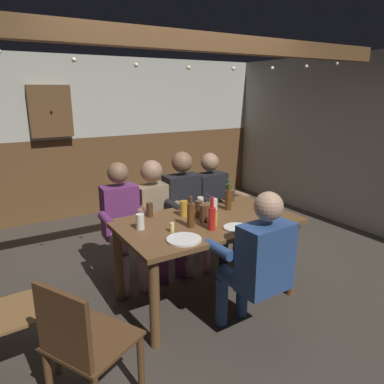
# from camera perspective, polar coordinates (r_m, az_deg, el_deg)

# --- Properties ---
(ground_plane) EXTENTS (6.76, 6.76, 0.00)m
(ground_plane) POSITION_cam_1_polar(r_m,az_deg,el_deg) (3.63, 1.31, -15.31)
(ground_plane) COLOR #423A33
(back_wall_upper) EXTENTS (5.53, 0.12, 1.17)m
(back_wall_upper) POSITION_cam_1_polar(r_m,az_deg,el_deg) (5.75, -14.68, 14.25)
(back_wall_upper) COLOR beige
(back_wall_wainscot) EXTENTS (5.53, 0.12, 1.19)m
(back_wall_wainscot) POSITION_cam_1_polar(r_m,az_deg,el_deg) (5.88, -13.89, 2.72)
(back_wall_wainscot) COLOR brown
(back_wall_wainscot) RESTS_ON ground_plane
(ceiling_beam) EXTENTS (4.98, 0.14, 0.16)m
(ceiling_beam) POSITION_cam_1_polar(r_m,az_deg,el_deg) (3.36, -1.03, 22.71)
(ceiling_beam) COLOR brown
(dining_table) EXTENTS (1.57, 0.91, 0.76)m
(dining_table) POSITION_cam_1_polar(r_m,az_deg,el_deg) (3.26, 2.38, -6.25)
(dining_table) COLOR brown
(dining_table) RESTS_ON ground_plane
(person_0) EXTENTS (0.50, 0.52, 1.21)m
(person_0) POSITION_cam_1_polar(r_m,az_deg,el_deg) (3.59, -10.81, -4.27)
(person_0) COLOR #6B2D66
(person_0) RESTS_ON ground_plane
(person_1) EXTENTS (0.54, 0.54, 1.20)m
(person_1) POSITION_cam_1_polar(r_m,az_deg,el_deg) (3.73, -5.58, -3.15)
(person_1) COLOR #997F60
(person_1) RESTS_ON ground_plane
(person_2) EXTENTS (0.54, 0.51, 1.25)m
(person_2) POSITION_cam_1_polar(r_m,az_deg,el_deg) (3.88, -1.09, -1.94)
(person_2) COLOR black
(person_2) RESTS_ON ground_plane
(person_3) EXTENTS (0.55, 0.56, 1.21)m
(person_3) POSITION_cam_1_polar(r_m,az_deg,el_deg) (4.07, 3.48, -1.60)
(person_3) COLOR black
(person_3) RESTS_ON ground_plane
(person_4) EXTENTS (0.55, 0.53, 1.20)m
(person_4) POSITION_cam_1_polar(r_m,az_deg,el_deg) (2.76, 10.34, -10.48)
(person_4) COLOR #2D4C84
(person_4) RESTS_ON ground_plane
(chair_empty_near_right) EXTENTS (0.47, 0.47, 0.88)m
(chair_empty_near_right) POSITION_cam_1_polar(r_m,az_deg,el_deg) (2.78, -27.79, -16.34)
(chair_empty_near_right) COLOR brown
(chair_empty_near_right) RESTS_ON ground_plane
(chair_empty_near_left) EXTENTS (0.60, 0.60, 0.88)m
(chair_empty_near_left) POSITION_cam_1_polar(r_m,az_deg,el_deg) (2.31, -16.81, -22.08)
(chair_empty_near_left) COLOR brown
(chair_empty_near_left) RESTS_ON ground_plane
(table_candle) EXTENTS (0.04, 0.04, 0.08)m
(table_candle) POSITION_cam_1_polar(r_m,az_deg,el_deg) (2.93, -3.16, -5.58)
(table_candle) COLOR #F9E08C
(table_candle) RESTS_ON dining_table
(plate_0) EXTENTS (0.22, 0.22, 0.01)m
(plate_0) POSITION_cam_1_polar(r_m,az_deg,el_deg) (3.03, 7.06, -5.61)
(plate_0) COLOR white
(plate_0) RESTS_ON dining_table
(plate_1) EXTENTS (0.27, 0.27, 0.01)m
(plate_1) POSITION_cam_1_polar(r_m,az_deg,el_deg) (2.78, -1.28, -7.47)
(plate_1) COLOR white
(plate_1) RESTS_ON dining_table
(bottle_0) EXTENTS (0.06, 0.06, 0.27)m
(bottle_0) POSITION_cam_1_polar(r_m,az_deg,el_deg) (3.01, -0.18, -3.55)
(bottle_0) COLOR #593314
(bottle_0) RESTS_ON dining_table
(bottle_1) EXTENTS (0.06, 0.06, 0.26)m
(bottle_1) POSITION_cam_1_polar(r_m,az_deg,el_deg) (3.62, 5.71, -0.30)
(bottle_1) COLOR #195923
(bottle_1) RESTS_ON dining_table
(bottle_2) EXTENTS (0.06, 0.06, 0.26)m
(bottle_2) POSITION_cam_1_polar(r_m,az_deg,el_deg) (3.46, 5.74, -1.14)
(bottle_2) COLOR #593314
(bottle_2) RESTS_ON dining_table
(bottle_3) EXTENTS (0.06, 0.06, 0.28)m
(bottle_3) POSITION_cam_1_polar(r_m,az_deg,el_deg) (2.95, 3.15, -4.02)
(bottle_3) COLOR red
(bottle_3) RESTS_ON dining_table
(pint_glass_0) EXTENTS (0.07, 0.07, 0.14)m
(pint_glass_0) POSITION_cam_1_polar(r_m,az_deg,el_deg) (3.29, -1.32, -2.60)
(pint_glass_0) COLOR gold
(pint_glass_0) RESTS_ON dining_table
(pint_glass_1) EXTENTS (0.06, 0.06, 0.13)m
(pint_glass_1) POSITION_cam_1_polar(r_m,az_deg,el_deg) (3.30, -6.68, -2.81)
(pint_glass_1) COLOR #4C2D19
(pint_glass_1) RESTS_ON dining_table
(pint_glass_2) EXTENTS (0.07, 0.07, 0.13)m
(pint_glass_2) POSITION_cam_1_polar(r_m,az_deg,el_deg) (3.01, -8.16, -4.64)
(pint_glass_2) COLOR white
(pint_glass_2) RESTS_ON dining_table
(pint_glass_3) EXTENTS (0.08, 0.08, 0.11)m
(pint_glass_3) POSITION_cam_1_polar(r_m,az_deg,el_deg) (3.77, 6.07, -0.52)
(pint_glass_3) COLOR #4C2D19
(pint_glass_3) RESTS_ON dining_table
(pint_glass_4) EXTENTS (0.07, 0.07, 0.15)m
(pint_glass_4) POSITION_cam_1_polar(r_m,az_deg,el_deg) (3.13, 1.85, -3.41)
(pint_glass_4) COLOR #4C2D19
(pint_glass_4) RESTS_ON dining_table
(pint_glass_5) EXTENTS (0.07, 0.07, 0.11)m
(pint_glass_5) POSITION_cam_1_polar(r_m,az_deg,el_deg) (3.47, 3.44, -1.92)
(pint_glass_5) COLOR white
(pint_glass_5) RESTS_ON dining_table
(pint_glass_6) EXTENTS (0.06, 0.06, 0.13)m
(pint_glass_6) POSITION_cam_1_polar(r_m,az_deg,el_deg) (3.45, 1.30, -1.83)
(pint_glass_6) COLOR white
(pint_glass_6) RESTS_ON dining_table
(pint_glass_7) EXTENTS (0.07, 0.07, 0.11)m
(pint_glass_7) POSITION_cam_1_polar(r_m,az_deg,el_deg) (3.06, 3.37, -4.31)
(pint_glass_7) COLOR gold
(pint_glass_7) RESTS_ON dining_table
(pint_glass_8) EXTENTS (0.07, 0.07, 0.15)m
(pint_glass_8) POSITION_cam_1_polar(r_m,az_deg,el_deg) (3.25, 1.11, -2.70)
(pint_glass_8) COLOR #4C2D19
(pint_glass_8) RESTS_ON dining_table
(wall_dart_cabinet) EXTENTS (0.56, 0.15, 0.70)m
(wall_dart_cabinet) POSITION_cam_1_polar(r_m,az_deg,el_deg) (5.46, -21.39, 11.74)
(wall_dart_cabinet) COLOR brown
(string_lights) EXTENTS (3.91, 0.04, 0.14)m
(string_lights) POSITION_cam_1_polar(r_m,az_deg,el_deg) (3.30, -0.55, 19.70)
(string_lights) COLOR #F9EAB2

